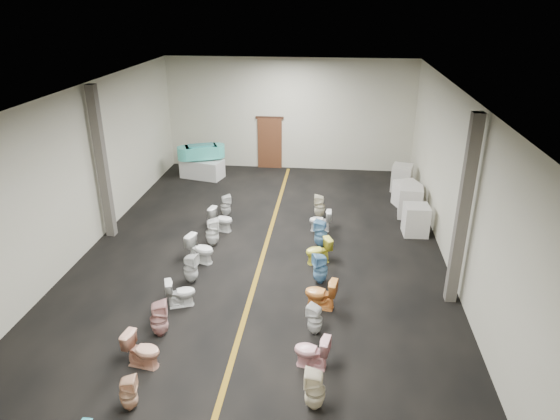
# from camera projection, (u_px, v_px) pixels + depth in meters

# --- Properties ---
(floor) EXTENTS (16.00, 16.00, 0.00)m
(floor) POSITION_uv_depth(u_px,v_px,m) (262.00, 258.00, 13.78)
(floor) COLOR black
(floor) RESTS_ON ground
(ceiling) EXTENTS (16.00, 16.00, 0.00)m
(ceiling) POSITION_uv_depth(u_px,v_px,m) (259.00, 94.00, 12.01)
(ceiling) COLOR black
(ceiling) RESTS_ON ground
(wall_back) EXTENTS (10.00, 0.00, 10.00)m
(wall_back) POSITION_uv_depth(u_px,v_px,m) (289.00, 115.00, 20.20)
(wall_back) COLOR beige
(wall_back) RESTS_ON ground
(wall_left) EXTENTS (0.00, 16.00, 16.00)m
(wall_left) POSITION_uv_depth(u_px,v_px,m) (77.00, 175.00, 13.40)
(wall_left) COLOR beige
(wall_left) RESTS_ON ground
(wall_right) EXTENTS (0.00, 16.00, 16.00)m
(wall_right) POSITION_uv_depth(u_px,v_px,m) (460.00, 190.00, 12.39)
(wall_right) COLOR beige
(wall_right) RESTS_ON ground
(aisle_stripe) EXTENTS (0.12, 15.60, 0.01)m
(aisle_stripe) POSITION_uv_depth(u_px,v_px,m) (262.00, 258.00, 13.78)
(aisle_stripe) COLOR #825C12
(aisle_stripe) RESTS_ON floor
(back_door) EXTENTS (1.00, 0.10, 2.10)m
(back_door) POSITION_uv_depth(u_px,v_px,m) (270.00, 143.00, 20.70)
(back_door) COLOR #562D19
(back_door) RESTS_ON floor
(door_frame) EXTENTS (1.15, 0.08, 0.10)m
(door_frame) POSITION_uv_depth(u_px,v_px,m) (270.00, 118.00, 20.29)
(door_frame) COLOR #331C11
(door_frame) RESTS_ON back_door
(column_left) EXTENTS (0.25, 0.25, 4.50)m
(column_left) POSITION_uv_depth(u_px,v_px,m) (102.00, 164.00, 14.29)
(column_left) COLOR #59544C
(column_left) RESTS_ON floor
(column_right) EXTENTS (0.25, 0.25, 4.50)m
(column_right) POSITION_uv_depth(u_px,v_px,m) (463.00, 213.00, 11.05)
(column_right) COLOR #59544C
(column_right) RESTS_ON floor
(display_table) EXTENTS (1.77, 1.18, 0.72)m
(display_table) POSITION_uv_depth(u_px,v_px,m) (202.00, 169.00, 19.81)
(display_table) COLOR silver
(display_table) RESTS_ON floor
(bathtub) EXTENTS (1.76, 1.13, 0.55)m
(bathtub) POSITION_uv_depth(u_px,v_px,m) (201.00, 151.00, 19.53)
(bathtub) COLOR #45C9B7
(bathtub) RESTS_ON display_table
(appliance_crate_a) EXTENTS (0.75, 0.75, 0.93)m
(appliance_crate_a) POSITION_uv_depth(u_px,v_px,m) (416.00, 220.00, 15.04)
(appliance_crate_a) COLOR silver
(appliance_crate_a) RESTS_ON floor
(appliance_crate_b) EXTENTS (0.80, 0.80, 1.01)m
(appliance_crate_b) POSITION_uv_depth(u_px,v_px,m) (410.00, 202.00, 16.23)
(appliance_crate_b) COLOR silver
(appliance_crate_b) RESTS_ON floor
(appliance_crate_c) EXTENTS (0.97, 0.97, 0.85)m
(appliance_crate_c) POSITION_uv_depth(u_px,v_px,m) (406.00, 194.00, 17.11)
(appliance_crate_c) COLOR silver
(appliance_crate_c) RESTS_ON floor
(appliance_crate_d) EXTENTS (0.85, 0.85, 0.99)m
(appliance_crate_d) POSITION_uv_depth(u_px,v_px,m) (402.00, 178.00, 18.43)
(appliance_crate_d) COLOR silver
(appliance_crate_d) RESTS_ON floor
(toilet_left_1) EXTENTS (0.37, 0.36, 0.69)m
(toilet_left_1) POSITION_uv_depth(u_px,v_px,m) (128.00, 393.00, 8.64)
(toilet_left_1) COLOR #E7B18D
(toilet_left_1) RESTS_ON floor
(toilet_left_2) EXTENTS (0.77, 0.52, 0.73)m
(toilet_left_2) POSITION_uv_depth(u_px,v_px,m) (142.00, 350.00, 9.67)
(toilet_left_2) COLOR #EAA88A
(toilet_left_2) RESTS_ON floor
(toilet_left_3) EXTENTS (0.47, 0.47, 0.82)m
(toilet_left_3) POSITION_uv_depth(u_px,v_px,m) (159.00, 319.00, 10.52)
(toilet_left_3) COLOR #CF9692
(toilet_left_3) RESTS_ON floor
(toilet_left_4) EXTENTS (0.77, 0.60, 0.69)m
(toilet_left_4) POSITION_uv_depth(u_px,v_px,m) (181.00, 293.00, 11.57)
(toilet_left_4) COLOR silver
(toilet_left_4) RESTS_ON floor
(toilet_left_5) EXTENTS (0.41, 0.41, 0.78)m
(toilet_left_5) POSITION_uv_depth(u_px,v_px,m) (191.00, 268.00, 12.51)
(toilet_left_5) COLOR silver
(toilet_left_5) RESTS_ON floor
(toilet_left_6) EXTENTS (0.85, 0.63, 0.77)m
(toilet_left_6) POSITION_uv_depth(u_px,v_px,m) (201.00, 249.00, 13.47)
(toilet_left_6) COLOR white
(toilet_left_6) RESTS_ON floor
(toilet_left_7) EXTENTS (0.48, 0.48, 0.83)m
(toilet_left_7) POSITION_uv_depth(u_px,v_px,m) (212.00, 232.00, 14.36)
(toilet_left_7) COLOR white
(toilet_left_7) RESTS_ON floor
(toilet_left_8) EXTENTS (0.80, 0.55, 0.74)m
(toilet_left_8) POSITION_uv_depth(u_px,v_px,m) (221.00, 219.00, 15.29)
(toilet_left_8) COLOR white
(toilet_left_8) RESTS_ON floor
(toilet_left_9) EXTENTS (0.44, 0.43, 0.73)m
(toilet_left_9) POSITION_uv_depth(u_px,v_px,m) (226.00, 206.00, 16.31)
(toilet_left_9) COLOR silver
(toilet_left_9) RESTS_ON floor
(toilet_right_2) EXTENTS (0.38, 0.37, 0.80)m
(toilet_right_2) POSITION_uv_depth(u_px,v_px,m) (315.00, 390.00, 8.64)
(toilet_right_2) COLOR #EFE2C2
(toilet_right_2) RESTS_ON floor
(toilet_right_3) EXTENTS (0.75, 0.52, 0.71)m
(toilet_right_3) POSITION_uv_depth(u_px,v_px,m) (312.00, 351.00, 9.64)
(toilet_right_3) COLOR #F6AFB4
(toilet_right_3) RESTS_ON floor
(toilet_right_4) EXTENTS (0.42, 0.42, 0.70)m
(toilet_right_4) POSITION_uv_depth(u_px,v_px,m) (315.00, 319.00, 10.60)
(toilet_right_4) COLOR silver
(toilet_right_4) RESTS_ON floor
(toilet_right_5) EXTENTS (0.80, 0.54, 0.75)m
(toilet_right_5) POSITION_uv_depth(u_px,v_px,m) (321.00, 294.00, 11.47)
(toilet_right_5) COLOR #ED913F
(toilet_right_5) RESTS_ON floor
(toilet_right_6) EXTENTS (0.48, 0.48, 0.80)m
(toilet_right_6) POSITION_uv_depth(u_px,v_px,m) (320.00, 269.00, 12.48)
(toilet_right_6) COLOR #6CA5CF
(toilet_right_6) RESTS_ON floor
(toilet_right_7) EXTENTS (0.80, 0.64, 0.71)m
(toilet_right_7) POSITION_uv_depth(u_px,v_px,m) (318.00, 251.00, 13.43)
(toilet_right_7) COLOR yellow
(toilet_right_7) RESTS_ON floor
(toilet_right_8) EXTENTS (0.45, 0.44, 0.82)m
(toilet_right_8) POSITION_uv_depth(u_px,v_px,m) (321.00, 234.00, 14.29)
(toilet_right_8) COLOR #69A1CC
(toilet_right_8) RESTS_ON floor
(toilet_right_9) EXTENTS (0.67, 0.39, 0.68)m
(toilet_right_9) POSITION_uv_depth(u_px,v_px,m) (320.00, 221.00, 15.29)
(toilet_right_9) COLOR white
(toilet_right_9) RESTS_ON floor
(toilet_right_10) EXTENTS (0.36, 0.35, 0.77)m
(toilet_right_10) POSITION_uv_depth(u_px,v_px,m) (320.00, 206.00, 16.21)
(toilet_right_10) COLOR beige
(toilet_right_10) RESTS_ON floor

